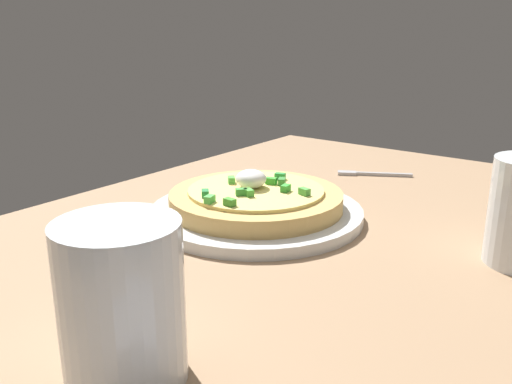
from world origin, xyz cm
name	(u,v)px	position (x,y,z in cm)	size (l,w,h in cm)	color
dining_table	(283,251)	(0.00, 0.00, 1.34)	(98.84, 64.10, 2.67)	#967556
plate	(256,213)	(-3.68, -6.51, 3.33)	(25.49, 25.49, 1.32)	silver
pizza	(256,198)	(-3.67, -6.53, 5.21)	(20.66, 20.66, 4.63)	tan
cup_near	(122,309)	(26.27, 5.40, 7.70)	(8.06, 8.06, 10.87)	silver
fork	(368,174)	(-29.79, -4.55, 2.92)	(6.34, 10.40, 0.50)	#B7B7BC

